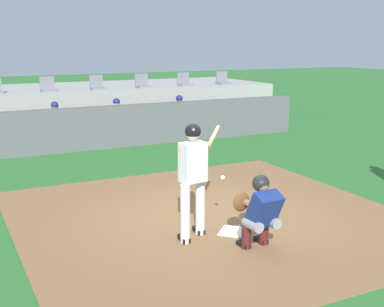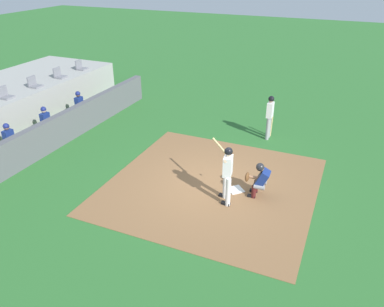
# 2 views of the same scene
# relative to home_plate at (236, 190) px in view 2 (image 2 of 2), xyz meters

# --- Properties ---
(ground_plane) EXTENTS (80.00, 80.00, 0.00)m
(ground_plane) POSITION_rel_home_plate_xyz_m (0.00, 0.80, -0.02)
(ground_plane) COLOR #2D6B2D
(dirt_infield) EXTENTS (6.40, 6.40, 0.01)m
(dirt_infield) POSITION_rel_home_plate_xyz_m (0.00, 0.80, -0.02)
(dirt_infield) COLOR olive
(dirt_infield) RESTS_ON ground
(home_plate) EXTENTS (0.62, 0.62, 0.02)m
(home_plate) POSITION_rel_home_plate_xyz_m (0.00, 0.00, 0.00)
(home_plate) COLOR white
(home_plate) RESTS_ON dirt_infield
(batter_at_plate) EXTENTS (1.16, 0.99, 1.80)m
(batter_at_plate) POSITION_rel_home_plate_xyz_m (-0.68, 0.10, 1.01)
(batter_at_plate) COLOR silver
(batter_at_plate) RESTS_ON ground
(catcher_crouched) EXTENTS (0.50, 1.40, 1.13)m
(catcher_crouched) POSITION_rel_home_plate_xyz_m (-0.02, -0.70, 0.59)
(catcher_crouched) COLOR gray
(catcher_crouched) RESTS_ON ground
(on_deck_batter) EXTENTS (0.58, 0.23, 1.79)m
(on_deck_batter) POSITION_rel_home_plate_xyz_m (4.26, -0.00, 1.00)
(on_deck_batter) COLOR #99999E
(on_deck_batter) RESTS_ON ground
(dugout_wall) EXTENTS (13.00, 0.30, 1.20)m
(dugout_wall) POSITION_rel_home_plate_xyz_m (0.00, 7.30, 0.58)
(dugout_wall) COLOR #59595E
(dugout_wall) RESTS_ON ground
(dugout_bench) EXTENTS (11.80, 0.44, 0.45)m
(dugout_bench) POSITION_rel_home_plate_xyz_m (0.00, 8.30, 0.20)
(dugout_bench) COLOR olive
(dugout_bench) RESTS_ON ground
(dugout_player_0) EXTENTS (0.49, 0.70, 1.30)m
(dugout_player_0) POSITION_rel_home_plate_xyz_m (-1.02, 8.14, 0.65)
(dugout_player_0) COLOR #939399
(dugout_player_0) RESTS_ON ground
(dugout_player_1) EXTENTS (0.49, 0.70, 1.30)m
(dugout_player_1) POSITION_rel_home_plate_xyz_m (0.83, 8.14, 0.65)
(dugout_player_1) COLOR #939399
(dugout_player_1) RESTS_ON ground
(dugout_player_2) EXTENTS (0.49, 0.70, 1.30)m
(dugout_player_2) POSITION_rel_home_plate_xyz_m (2.95, 8.14, 0.65)
(dugout_player_2) COLOR #939399
(dugout_player_2) RESTS_ON ground
(stadium_seat_4) EXTENTS (0.46, 0.46, 0.48)m
(stadium_seat_4) POSITION_rel_home_plate_xyz_m (0.81, 10.18, 1.51)
(stadium_seat_4) COLOR slate
(stadium_seat_4) RESTS_ON stands_platform
(stadium_seat_5) EXTENTS (0.46, 0.46, 0.48)m
(stadium_seat_5) POSITION_rel_home_plate_xyz_m (2.44, 10.18, 1.51)
(stadium_seat_5) COLOR slate
(stadium_seat_5) RESTS_ON stands_platform
(stadium_seat_6) EXTENTS (0.46, 0.46, 0.48)m
(stadium_seat_6) POSITION_rel_home_plate_xyz_m (4.06, 10.18, 1.51)
(stadium_seat_6) COLOR slate
(stadium_seat_6) RESTS_ON stands_platform
(stadium_seat_7) EXTENTS (0.46, 0.46, 0.48)m
(stadium_seat_7) POSITION_rel_home_plate_xyz_m (5.69, 10.18, 1.51)
(stadium_seat_7) COLOR slate
(stadium_seat_7) RESTS_ON stands_platform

